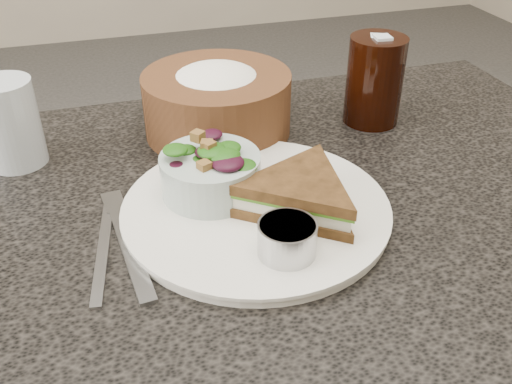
{
  "coord_description": "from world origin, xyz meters",
  "views": [
    {
      "loc": [
        -0.16,
        -0.5,
        1.12
      ],
      "look_at": [
        -0.01,
        -0.0,
        0.78
      ],
      "focal_mm": 40.0,
      "sensor_mm": 36.0,
      "label": 1
    }
  ],
  "objects_px": {
    "bread_basket": "(217,93)",
    "sandwich": "(300,195)",
    "dinner_plate": "(256,210)",
    "dressing_ramekin": "(287,239)",
    "salad_bowl": "(210,168)",
    "cola_glass": "(375,77)",
    "water_glass": "(10,123)"
  },
  "relations": [
    {
      "from": "salad_bowl",
      "to": "dressing_ramekin",
      "type": "height_order",
      "value": "salad_bowl"
    },
    {
      "from": "salad_bowl",
      "to": "water_glass",
      "type": "relative_size",
      "value": 1.02
    },
    {
      "from": "sandwich",
      "to": "salad_bowl",
      "type": "bearing_deg",
      "value": 179.5
    },
    {
      "from": "bread_basket",
      "to": "cola_glass",
      "type": "distance_m",
      "value": 0.22
    },
    {
      "from": "sandwich",
      "to": "dinner_plate",
      "type": "bearing_deg",
      "value": -173.01
    },
    {
      "from": "dressing_ramekin",
      "to": "cola_glass",
      "type": "bearing_deg",
      "value": 49.86
    },
    {
      "from": "cola_glass",
      "to": "sandwich",
      "type": "bearing_deg",
      "value": -132.8
    },
    {
      "from": "dinner_plate",
      "to": "bread_basket",
      "type": "bearing_deg",
      "value": 87.83
    },
    {
      "from": "cola_glass",
      "to": "salad_bowl",
      "type": "bearing_deg",
      "value": -153.0
    },
    {
      "from": "cola_glass",
      "to": "dressing_ramekin",
      "type": "bearing_deg",
      "value": -130.14
    },
    {
      "from": "dinner_plate",
      "to": "water_glass",
      "type": "relative_size",
      "value": 2.66
    },
    {
      "from": "salad_bowl",
      "to": "bread_basket",
      "type": "distance_m",
      "value": 0.18
    },
    {
      "from": "salad_bowl",
      "to": "bread_basket",
      "type": "xyz_separation_m",
      "value": [
        0.05,
        0.17,
        0.01
      ]
    },
    {
      "from": "dinner_plate",
      "to": "cola_glass",
      "type": "xyz_separation_m",
      "value": [
        0.23,
        0.18,
        0.06
      ]
    },
    {
      "from": "dinner_plate",
      "to": "salad_bowl",
      "type": "distance_m",
      "value": 0.07
    },
    {
      "from": "sandwich",
      "to": "bread_basket",
      "type": "xyz_separation_m",
      "value": [
        -0.03,
        0.23,
        0.02
      ]
    },
    {
      "from": "bread_basket",
      "to": "salad_bowl",
      "type": "bearing_deg",
      "value": -106.17
    },
    {
      "from": "dinner_plate",
      "to": "sandwich",
      "type": "relative_size",
      "value": 1.86
    },
    {
      "from": "dinner_plate",
      "to": "dressing_ramekin",
      "type": "height_order",
      "value": "dressing_ramekin"
    },
    {
      "from": "dressing_ramekin",
      "to": "cola_glass",
      "type": "height_order",
      "value": "cola_glass"
    },
    {
      "from": "dinner_plate",
      "to": "water_glass",
      "type": "distance_m",
      "value": 0.33
    },
    {
      "from": "sandwich",
      "to": "dressing_ramekin",
      "type": "distance_m",
      "value": 0.07
    },
    {
      "from": "dressing_ramekin",
      "to": "bread_basket",
      "type": "xyz_separation_m",
      "value": [
        0.0,
        0.3,
        0.03
      ]
    },
    {
      "from": "dressing_ramekin",
      "to": "water_glass",
      "type": "distance_m",
      "value": 0.39
    },
    {
      "from": "dressing_ramekin",
      "to": "salad_bowl",
      "type": "bearing_deg",
      "value": 109.69
    },
    {
      "from": "sandwich",
      "to": "bread_basket",
      "type": "bearing_deg",
      "value": 135.26
    },
    {
      "from": "dressing_ramekin",
      "to": "bread_basket",
      "type": "relative_size",
      "value": 0.29
    },
    {
      "from": "bread_basket",
      "to": "sandwich",
      "type": "bearing_deg",
      "value": -81.69
    },
    {
      "from": "dinner_plate",
      "to": "dressing_ramekin",
      "type": "xyz_separation_m",
      "value": [
        0.0,
        -0.09,
        0.02
      ]
    },
    {
      "from": "dinner_plate",
      "to": "sandwich",
      "type": "xyz_separation_m",
      "value": [
        0.04,
        -0.02,
        0.03
      ]
    },
    {
      "from": "sandwich",
      "to": "salad_bowl",
      "type": "height_order",
      "value": "salad_bowl"
    },
    {
      "from": "bread_basket",
      "to": "water_glass",
      "type": "xyz_separation_m",
      "value": [
        -0.27,
        -0.01,
        -0.0
      ]
    }
  ]
}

